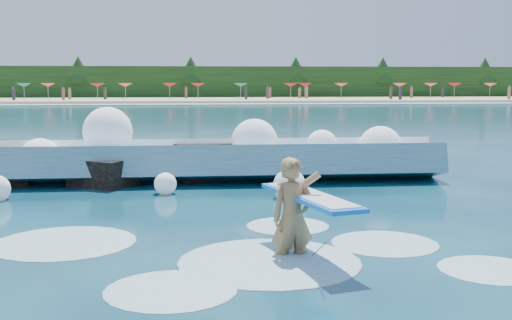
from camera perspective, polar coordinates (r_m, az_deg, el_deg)
The scene contains 11 objects.
ground at distance 11.22m, azimuth -6.66°, elevation -7.44°, with size 200.00×200.00×0.00m, color #07243D.
beach at distance 88.90m, azimuth -5.94°, elevation 5.33°, with size 140.00×20.00×0.40m, color tan.
wet_band at distance 77.91m, azimuth -5.95°, elevation 4.97°, with size 140.00×5.00×0.08m, color silver.
treeline at distance 98.86m, azimuth -5.95°, elevation 6.83°, with size 140.00×4.00×5.00m, color black.
breaking_wave at distance 18.40m, azimuth -9.77°, elevation -0.23°, with size 16.62×2.65×1.43m.
rock_cluster at distance 18.50m, azimuth -14.30°, elevation -0.69°, with size 7.78×3.07×1.19m.
surfer_with_board at distance 10.19m, azimuth 3.63°, elevation -4.77°, with size 1.31×3.06×1.94m.
wave_spray at distance 18.22m, azimuth -10.89°, elevation 1.12°, with size 14.88×4.46×2.17m.
surf_foam at distance 10.53m, azimuth -2.12°, elevation -8.37°, with size 8.71×5.39×0.15m.
beach_umbrellas at distance 90.73m, azimuth -5.82°, elevation 6.66°, with size 111.76×6.77×0.50m.
beachgoers at distance 85.47m, azimuth -5.56°, elevation 5.87°, with size 109.43×13.48×1.94m.
Camera 1 is at (0.20, -10.86, 2.80)m, focal length 45.00 mm.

